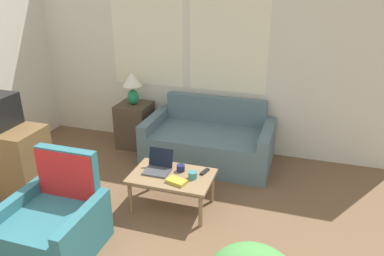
{
  "coord_description": "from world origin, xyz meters",
  "views": [
    {
      "loc": [
        1.62,
        -1.42,
        2.5
      ],
      "look_at": [
        0.36,
        2.53,
        0.75
      ],
      "focal_mm": 35.0,
      "sensor_mm": 36.0,
      "label": 1
    }
  ],
  "objects": [
    {
      "name": "cup_yellow",
      "position": [
        0.38,
        2.05,
        0.45
      ],
      "size": [
        0.09,
        0.09,
        0.07
      ],
      "color": "#191E4C",
      "rests_on": "coffee_table"
    },
    {
      "name": "tv_dresser",
      "position": [
        -1.79,
        1.68,
        0.42
      ],
      "size": [
        1.14,
        0.55,
        0.84
      ],
      "color": "brown",
      "rests_on": "ground_plane"
    },
    {
      "name": "cup_navy",
      "position": [
        0.56,
        1.94,
        0.46
      ],
      "size": [
        0.09,
        0.09,
        0.07
      ],
      "color": "teal",
      "rests_on": "coffee_table"
    },
    {
      "name": "coffee_table",
      "position": [
        0.32,
        1.94,
        0.37
      ],
      "size": [
        0.91,
        0.58,
        0.42
      ],
      "color": "#8E704C",
      "rests_on": "ground_plane"
    },
    {
      "name": "couch",
      "position": [
        0.41,
        3.18,
        0.27
      ],
      "size": [
        1.73,
        0.92,
        0.84
      ],
      "color": "slate",
      "rests_on": "ground_plane"
    },
    {
      "name": "table_lamp",
      "position": [
        -0.8,
        3.32,
        0.98
      ],
      "size": [
        0.28,
        0.28,
        0.49
      ],
      "color": "#1E8451",
      "rests_on": "side_table"
    },
    {
      "name": "side_table",
      "position": [
        -0.8,
        3.32,
        0.33
      ],
      "size": [
        0.47,
        0.47,
        0.67
      ],
      "color": "#4C3D2D",
      "rests_on": "ground_plane"
    },
    {
      "name": "wall_back",
      "position": [
        -0.0,
        3.66,
        1.31
      ],
      "size": [
        5.82,
        0.06,
        2.6
      ],
      "color": "silver",
      "rests_on": "ground_plane"
    },
    {
      "name": "tv_remote",
      "position": [
        0.65,
        2.1,
        0.43
      ],
      "size": [
        0.08,
        0.16,
        0.02
      ],
      "color": "black",
      "rests_on": "coffee_table"
    },
    {
      "name": "laptop",
      "position": [
        0.14,
        1.99,
        0.47
      ],
      "size": [
        0.28,
        0.28,
        0.23
      ],
      "color": "#47474C",
      "rests_on": "coffee_table"
    },
    {
      "name": "armchair",
      "position": [
        -0.52,
        0.98,
        0.27
      ],
      "size": [
        0.84,
        0.82,
        0.93
      ],
      "color": "#2D6B75",
      "rests_on": "ground_plane"
    },
    {
      "name": "book_red",
      "position": [
        0.42,
        1.8,
        0.44
      ],
      "size": [
        0.24,
        0.18,
        0.04
      ],
      "color": "gold",
      "rests_on": "coffee_table"
    }
  ]
}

